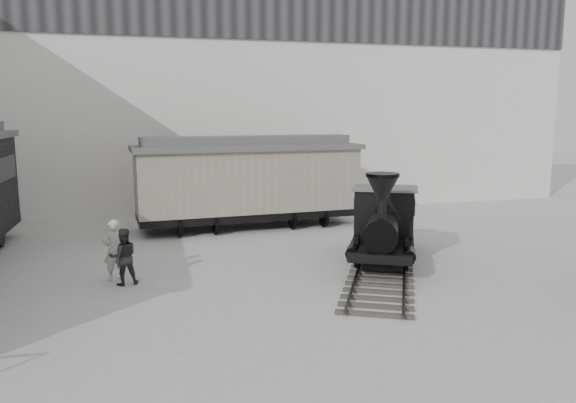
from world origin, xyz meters
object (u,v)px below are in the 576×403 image
object	(u,v)px
locomotive	(384,229)
visitor_a	(114,250)
boxcar	(248,180)
visitor_b	(123,257)

from	to	relation	value
locomotive	visitor_a	distance (m)	8.08
boxcar	locomotive	bearing A→B (deg)	-69.61
visitor_a	locomotive	bearing A→B (deg)	154.14
boxcar	visitor_a	bearing A→B (deg)	-132.53
locomotive	visitor_b	bearing A→B (deg)	-152.35
locomotive	visitor_a	size ratio (longest dim) A/B	4.78
boxcar	visitor_a	size ratio (longest dim) A/B	5.32
boxcar	visitor_a	distance (m)	8.17
locomotive	visitor_a	bearing A→B (deg)	-155.82
visitor_a	visitor_b	size ratio (longest dim) A/B	1.11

